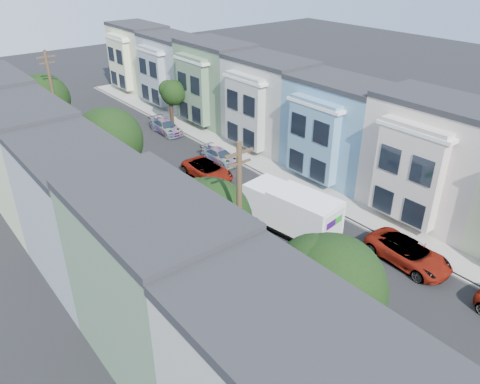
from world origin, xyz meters
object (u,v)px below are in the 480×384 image
at_px(tree_d, 109,141).
at_px(parked_right_c, 220,156).
at_px(tree_e, 43,100).
at_px(parked_right_d, 166,127).
at_px(tree_b, 328,291).
at_px(utility_pole_far, 56,108).
at_px(parked_right_b, 408,253).
at_px(tree_far_r, 173,93).
at_px(parked_left_c, 301,326).
at_px(parked_left_d, 167,221).
at_px(fedex_truck, 292,211).
at_px(lead_sedan, 208,170).
at_px(utility_pole_near, 239,235).
at_px(tree_c, 208,221).

distance_m(tree_d, parked_right_c, 12.39).
xyz_separation_m(tree_e, parked_right_d, (11.20, -2.66, -4.46)).
relative_size(tree_b, utility_pole_far, 0.78).
distance_m(tree_e, parked_right_b, 34.47).
distance_m(tree_far_r, parked_left_c, 33.68).
height_order(utility_pole_far, parked_left_d, utility_pole_far).
relative_size(tree_b, fedex_truck, 1.14).
distance_m(parked_left_c, parked_right_d, 31.42).
xyz_separation_m(tree_e, parked_left_d, (1.40, -19.21, -4.53)).
xyz_separation_m(utility_pole_far, fedex_truck, (7.87, -21.94, -3.32)).
bearing_deg(parked_right_c, tree_b, -120.25).
bearing_deg(parked_left_c, parked_right_c, 59.25).
height_order(tree_e, parked_right_c, tree_e).
xyz_separation_m(lead_sedan, parked_right_c, (2.83, 2.00, -0.11)).
distance_m(utility_pole_near, utility_pole_far, 26.00).
bearing_deg(parked_right_b, tree_d, 124.69).
relative_size(parked_left_d, parked_right_d, 0.98).
distance_m(utility_pole_near, parked_left_d, 11.09).
bearing_deg(parked_right_b, tree_far_r, 89.13).
xyz_separation_m(tree_c, utility_pole_far, (0.00, 23.29, 0.45)).
bearing_deg(utility_pole_far, tree_d, -90.01).
bearing_deg(parked_right_d, parked_right_c, -89.01).
relative_size(fedex_truck, parked_left_c, 1.54).
bearing_deg(tree_far_r, parked_left_c, -110.57).
distance_m(tree_b, tree_d, 20.77).
bearing_deg(parked_right_b, parked_left_d, 129.58).
xyz_separation_m(tree_b, tree_e, (0.00, 35.09, -0.31)).
relative_size(utility_pole_near, parked_right_b, 1.82).
relative_size(tree_b, tree_c, 1.11).
bearing_deg(lead_sedan, utility_pole_near, -121.19).
height_order(lead_sedan, parked_right_b, parked_right_b).
distance_m(tree_d, lead_sedan, 9.65).
distance_m(tree_b, fedex_truck, 13.17).
relative_size(tree_b, parked_left_d, 1.76).
height_order(fedex_truck, parked_left_c, fedex_truck).
bearing_deg(tree_d, tree_b, -90.00).
distance_m(tree_b, parked_right_d, 34.63).
bearing_deg(tree_b, utility_pole_far, 90.00).
height_order(utility_pole_far, parked_right_d, utility_pole_far).
distance_m(tree_c, tree_e, 26.53).
height_order(utility_pole_near, parked_left_c, utility_pole_near).
xyz_separation_m(tree_d, parked_right_d, (11.20, 11.65, -4.85)).
xyz_separation_m(parked_right_b, parked_right_d, (0.00, 29.64, -0.08)).
height_order(utility_pole_far, fedex_truck, utility_pole_far).
bearing_deg(tree_d, lead_sedan, -0.36).
height_order(tree_far_r, fedex_truck, tree_far_r).
xyz_separation_m(tree_d, parked_left_c, (1.40, -18.20, -4.79)).
distance_m(tree_e, utility_pole_far, 3.23).
bearing_deg(fedex_truck, tree_e, 99.64).
xyz_separation_m(tree_far_r, parked_right_c, (-1.99, -11.28, -2.98)).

